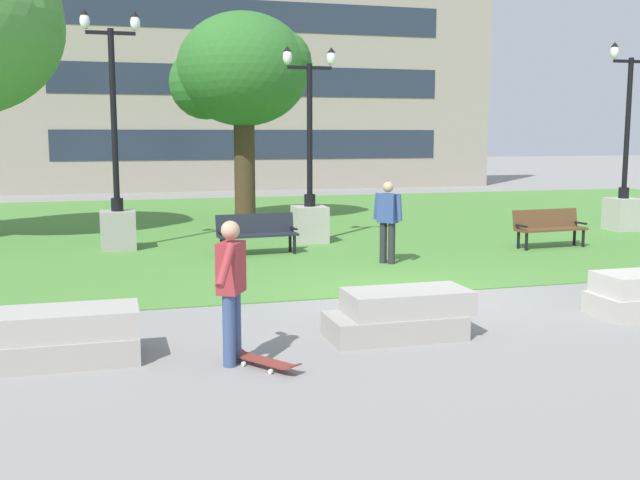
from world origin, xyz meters
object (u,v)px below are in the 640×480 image
at_px(concrete_block_center, 64,337).
at_px(skateboard, 264,361).
at_px(park_bench_near_left, 549,226).
at_px(lamp_post_center, 310,203).
at_px(person_bystander_near_lawn, 388,218).
at_px(person_skateboarder, 231,284).
at_px(lamp_post_left, 117,203).
at_px(park_bench_near_right, 257,231).
at_px(concrete_block_left, 400,314).
at_px(lamp_post_right, 624,193).

xyz_separation_m(concrete_block_center, skateboard, (2.24, -0.88, -0.22)).
bearing_deg(park_bench_near_left, lamp_post_center, 155.80).
bearing_deg(person_bystander_near_lawn, person_skateboarder, -125.40).
bearing_deg(concrete_block_center, lamp_post_left, 85.21).
relative_size(park_bench_near_right, person_bystander_near_lawn, 1.07).
xyz_separation_m(concrete_block_left, park_bench_near_left, (6.36, 6.42, 0.23)).
xyz_separation_m(concrete_block_center, lamp_post_center, (5.36, 8.73, 0.69)).
height_order(park_bench_near_left, lamp_post_center, lamp_post_center).
bearing_deg(park_bench_near_right, park_bench_near_left, -7.25).
bearing_deg(park_bench_near_left, person_skateboarder, -141.25).
relative_size(person_skateboarder, park_bench_near_right, 0.93).
bearing_deg(lamp_post_center, person_bystander_near_lawn, -77.60).
relative_size(concrete_block_center, lamp_post_center, 0.38).
height_order(concrete_block_left, person_skateboarder, person_skateboarder).
distance_m(concrete_block_center, skateboard, 2.41).
relative_size(concrete_block_center, person_bystander_near_lawn, 1.06).
xyz_separation_m(person_skateboarder, skateboard, (0.32, -0.25, -0.88)).
xyz_separation_m(person_skateboarder, lamp_post_right, (12.52, 9.26, 0.09)).
distance_m(park_bench_near_right, lamp_post_center, 2.25).
bearing_deg(concrete_block_center, park_bench_near_left, 30.91).
bearing_deg(lamp_post_left, concrete_block_left, -68.37).
height_order(park_bench_near_right, person_bystander_near_lawn, person_bystander_near_lawn).
xyz_separation_m(park_bench_near_left, park_bench_near_right, (-6.89, 0.88, 0.00)).
relative_size(person_skateboarder, park_bench_near_left, 0.93).
height_order(concrete_block_left, lamp_post_right, lamp_post_right).
xyz_separation_m(skateboard, person_bystander_near_lawn, (3.88, 6.17, 0.90)).
bearing_deg(concrete_block_center, lamp_post_center, 58.42).
relative_size(skateboard, park_bench_near_left, 0.52).
bearing_deg(person_skateboarder, concrete_block_left, 13.80).
height_order(park_bench_near_left, lamp_post_left, lamp_post_left).
bearing_deg(lamp_post_right, skateboard, -142.06).
relative_size(person_skateboarder, lamp_post_center, 0.36).
bearing_deg(concrete_block_center, lamp_post_right, 30.87).
bearing_deg(lamp_post_right, person_bystander_near_lawn, -158.10).
relative_size(skateboard, park_bench_near_right, 0.52).
bearing_deg(lamp_post_center, skateboard, -108.03).
bearing_deg(skateboard, park_bench_near_right, 79.55).
relative_size(park_bench_near_left, lamp_post_left, 0.34).
bearing_deg(person_skateboarder, skateboard, -37.35).
bearing_deg(skateboard, park_bench_near_left, 40.80).
height_order(lamp_post_left, person_bystander_near_lawn, lamp_post_left).
height_order(park_bench_near_left, lamp_post_right, lamp_post_right).
distance_m(concrete_block_left, person_skateboarder, 2.52).
bearing_deg(skateboard, concrete_block_left, 22.12).
bearing_deg(lamp_post_center, concrete_block_left, -97.11).
distance_m(concrete_block_left, person_bystander_near_lawn, 5.69).
bearing_deg(park_bench_near_right, concrete_block_left, -85.80).
height_order(skateboard, person_bystander_near_lawn, person_bystander_near_lawn).
distance_m(person_skateboarder, park_bench_near_left, 11.18).
bearing_deg(concrete_block_left, park_bench_near_left, 45.26).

